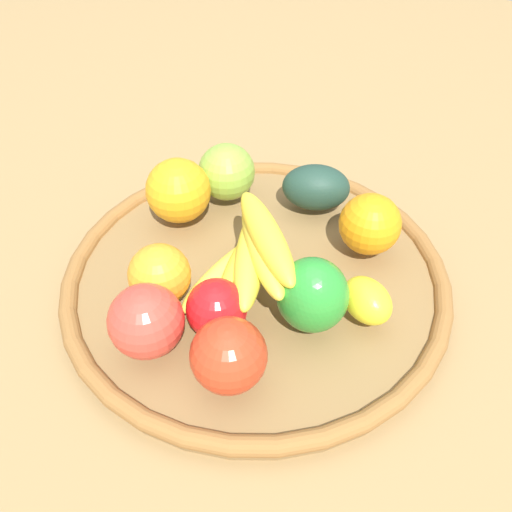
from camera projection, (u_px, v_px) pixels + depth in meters
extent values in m
plane|color=olive|center=(256.00, 285.00, 0.67)|extent=(2.40, 2.40, 0.00)
cylinder|color=brown|center=(256.00, 280.00, 0.67)|extent=(0.45, 0.45, 0.02)
torus|color=brown|center=(256.00, 274.00, 0.66)|extent=(0.47, 0.47, 0.02)
sphere|color=orange|center=(160.00, 275.00, 0.60)|extent=(0.08, 0.08, 0.07)
ellipsoid|color=#288B2D|center=(312.00, 295.00, 0.56)|extent=(0.08, 0.09, 0.09)
ellipsoid|color=#1F3C30|center=(316.00, 187.00, 0.72)|extent=(0.09, 0.11, 0.06)
ellipsoid|color=yellow|center=(229.00, 271.00, 0.63)|extent=(0.16, 0.06, 0.03)
ellipsoid|color=yellow|center=(241.00, 266.00, 0.61)|extent=(0.16, 0.07, 0.03)
ellipsoid|color=yellow|center=(250.00, 258.00, 0.60)|extent=(0.16, 0.10, 0.03)
ellipsoid|color=yellow|center=(262.00, 247.00, 0.59)|extent=(0.14, 0.13, 0.03)
ellipsoid|color=yellow|center=(266.00, 236.00, 0.58)|extent=(0.13, 0.14, 0.03)
sphere|color=orange|center=(178.00, 191.00, 0.70)|extent=(0.10, 0.10, 0.08)
ellipsoid|color=yellow|center=(367.00, 300.00, 0.58)|extent=(0.07, 0.08, 0.05)
sphere|color=orange|center=(370.00, 224.00, 0.65)|extent=(0.11, 0.11, 0.08)
sphere|color=red|center=(217.00, 309.00, 0.56)|extent=(0.08, 0.08, 0.06)
sphere|color=#83AD38|center=(227.00, 172.00, 0.73)|extent=(0.11, 0.11, 0.08)
sphere|color=#D33F31|center=(146.00, 321.00, 0.54)|extent=(0.11, 0.11, 0.08)
sphere|color=red|center=(229.00, 355.00, 0.52)|extent=(0.10, 0.10, 0.08)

